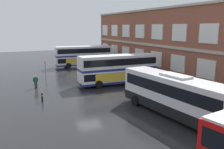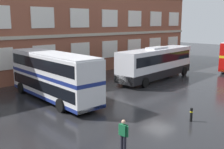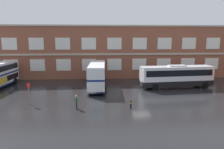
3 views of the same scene
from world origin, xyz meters
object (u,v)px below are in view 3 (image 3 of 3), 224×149
(double_decker_middle, at_px, (97,75))
(touring_coach, at_px, (176,76))
(safety_bollard_west, at_px, (131,104))
(waiting_passenger, at_px, (76,101))
(bus_stand_flag, at_px, (29,91))

(double_decker_middle, bearing_deg, touring_coach, -4.07)
(safety_bollard_west, bearing_deg, waiting_passenger, 178.18)
(waiting_passenger, bearing_deg, double_decker_middle, 77.33)
(safety_bollard_west, bearing_deg, touring_coach, 47.50)
(double_decker_middle, relative_size, safety_bollard_west, 11.67)
(bus_stand_flag, xyz_separation_m, safety_bollard_west, (12.47, -2.50, -1.14))
(touring_coach, relative_size, safety_bollard_west, 12.82)
(waiting_passenger, relative_size, bus_stand_flag, 0.63)
(bus_stand_flag, bearing_deg, double_decker_middle, 44.83)
(touring_coach, height_order, bus_stand_flag, touring_coach)
(waiting_passenger, distance_m, safety_bollard_west, 6.39)
(double_decker_middle, height_order, touring_coach, double_decker_middle)
(double_decker_middle, bearing_deg, waiting_passenger, -102.67)
(double_decker_middle, relative_size, bus_stand_flag, 4.11)
(double_decker_middle, distance_m, waiting_passenger, 11.09)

